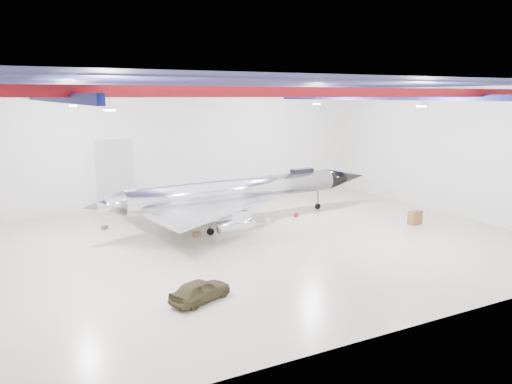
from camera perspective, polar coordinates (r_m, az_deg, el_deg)
floor at (r=35.23m, az=-1.34°, el=-5.94°), size 40.00×40.00×0.00m
wall_back at (r=47.87m, az=-9.39°, el=5.11°), size 40.00×0.00×40.00m
wall_right at (r=46.43m, az=21.40°, el=4.33°), size 0.00×30.00×30.00m
ceiling at (r=33.73m, az=-1.43°, el=12.25°), size 40.00×40.00×0.00m
ceiling_structure at (r=33.72m, az=-1.42°, el=11.10°), size 39.50×29.50×1.08m
jet_aircraft at (r=40.77m, az=-2.19°, el=-0.16°), size 26.71×16.60×7.28m
jeep at (r=25.76m, az=-6.40°, el=-11.09°), size 3.68×2.57×1.16m
desk at (r=42.30m, az=17.71°, el=-2.81°), size 1.31×0.82×1.12m
crate_ply at (r=37.08m, az=-6.81°, el=-4.86°), size 0.57×0.47×0.37m
toolbox_red at (r=40.49m, az=-9.39°, el=-3.60°), size 0.55×0.46×0.34m
engine_drum at (r=40.60m, az=0.69°, el=-3.33°), size 0.52×0.52×0.46m
parts_bin at (r=40.56m, az=-4.05°, el=-3.36°), size 0.77×0.67×0.47m
crate_small at (r=40.71m, az=-16.92°, el=-3.89°), size 0.53×0.48×0.30m
tool_chest at (r=42.99m, az=4.63°, el=-2.64°), size 0.41×0.41×0.34m
spares_box at (r=44.46m, az=-6.25°, el=-2.23°), size 0.35×0.35×0.31m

